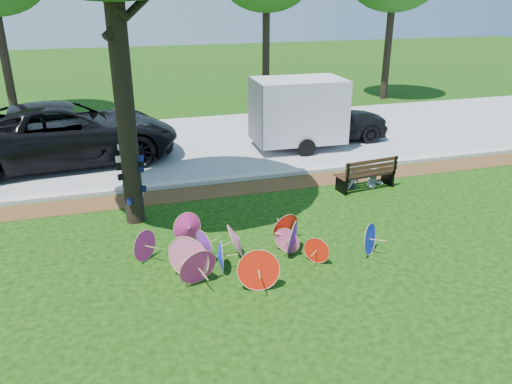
{
  "coord_description": "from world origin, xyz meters",
  "views": [
    {
      "loc": [
        -2.55,
        -8.21,
        5.21
      ],
      "look_at": [
        0.5,
        2.0,
        0.9
      ],
      "focal_mm": 35.0,
      "sensor_mm": 36.0,
      "label": 1
    }
  ],
  "objects_px": {
    "parasol_pile": "(240,247)",
    "dark_pickup": "(323,119)",
    "person_left": "(353,170)",
    "person_right": "(375,167)",
    "black_van": "(67,133)",
    "park_bench": "(365,173)",
    "cargo_trailer": "(298,110)"
  },
  "relations": [
    {
      "from": "cargo_trailer",
      "to": "park_bench",
      "type": "xyz_separation_m",
      "value": [
        0.42,
        -4.16,
        -0.91
      ]
    },
    {
      "from": "person_right",
      "to": "dark_pickup",
      "type": "bearing_deg",
      "value": 92.74
    },
    {
      "from": "dark_pickup",
      "to": "person_right",
      "type": "bearing_deg",
      "value": 176.89
    },
    {
      "from": "black_van",
      "to": "cargo_trailer",
      "type": "relative_size",
      "value": 2.29
    },
    {
      "from": "black_van",
      "to": "person_left",
      "type": "xyz_separation_m",
      "value": [
        7.74,
        -4.75,
        -0.43
      ]
    },
    {
      "from": "dark_pickup",
      "to": "cargo_trailer",
      "type": "xyz_separation_m",
      "value": [
        -1.25,
        -0.66,
        0.56
      ]
    },
    {
      "from": "parasol_pile",
      "to": "person_right",
      "type": "bearing_deg",
      "value": 33.16
    },
    {
      "from": "cargo_trailer",
      "to": "person_left",
      "type": "xyz_separation_m",
      "value": [
        0.07,
        -4.11,
        -0.83
      ]
    },
    {
      "from": "dark_pickup",
      "to": "person_left",
      "type": "xyz_separation_m",
      "value": [
        -1.18,
        -4.77,
        -0.27
      ]
    },
    {
      "from": "person_right",
      "to": "cargo_trailer",
      "type": "bearing_deg",
      "value": 109.09
    },
    {
      "from": "dark_pickup",
      "to": "park_bench",
      "type": "bearing_deg",
      "value": 172.87
    },
    {
      "from": "cargo_trailer",
      "to": "black_van",
      "type": "bearing_deg",
      "value": 177.55
    },
    {
      "from": "black_van",
      "to": "person_left",
      "type": "bearing_deg",
      "value": -126.87
    },
    {
      "from": "park_bench",
      "to": "dark_pickup",
      "type": "bearing_deg",
      "value": 73.15
    },
    {
      "from": "cargo_trailer",
      "to": "park_bench",
      "type": "height_order",
      "value": "cargo_trailer"
    },
    {
      "from": "black_van",
      "to": "park_bench",
      "type": "relative_size",
      "value": 3.98
    },
    {
      "from": "parasol_pile",
      "to": "black_van",
      "type": "height_order",
      "value": "black_van"
    },
    {
      "from": "dark_pickup",
      "to": "person_right",
      "type": "distance_m",
      "value": 4.8
    },
    {
      "from": "person_left",
      "to": "person_right",
      "type": "relative_size",
      "value": 0.97
    },
    {
      "from": "parasol_pile",
      "to": "person_left",
      "type": "bearing_deg",
      "value": 37.4
    },
    {
      "from": "park_bench",
      "to": "person_left",
      "type": "distance_m",
      "value": 0.36
    },
    {
      "from": "parasol_pile",
      "to": "dark_pickup",
      "type": "distance_m",
      "value": 9.54
    },
    {
      "from": "person_left",
      "to": "person_right",
      "type": "bearing_deg",
      "value": 2.72
    },
    {
      "from": "parasol_pile",
      "to": "black_van",
      "type": "relative_size",
      "value": 0.74
    },
    {
      "from": "person_left",
      "to": "dark_pickup",
      "type": "bearing_deg",
      "value": 78.8
    },
    {
      "from": "cargo_trailer",
      "to": "person_left",
      "type": "relative_size",
      "value": 2.82
    },
    {
      "from": "black_van",
      "to": "park_bench",
      "type": "xyz_separation_m",
      "value": [
        8.09,
        -4.8,
        -0.51
      ]
    },
    {
      "from": "black_van",
      "to": "park_bench",
      "type": "distance_m",
      "value": 9.43
    },
    {
      "from": "person_left",
      "to": "person_right",
      "type": "height_order",
      "value": "person_right"
    },
    {
      "from": "cargo_trailer",
      "to": "person_left",
      "type": "distance_m",
      "value": 4.2
    },
    {
      "from": "person_left",
      "to": "person_right",
      "type": "distance_m",
      "value": 0.7
    },
    {
      "from": "black_van",
      "to": "dark_pickup",
      "type": "bearing_deg",
      "value": -95.22
    }
  ]
}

